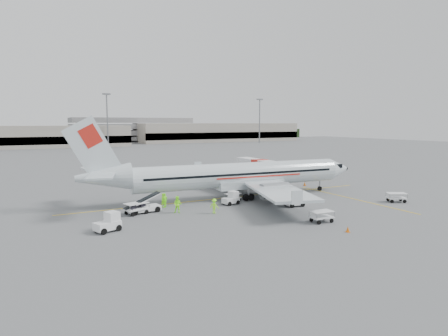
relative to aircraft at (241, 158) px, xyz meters
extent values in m
plane|color=#56595B|center=(-1.24, 0.60, -5.30)|extent=(360.00, 360.00, 0.00)
cube|color=yellow|center=(-1.24, 0.60, -5.30)|extent=(44.00, 0.20, 0.01)
cube|color=yellow|center=(12.76, -7.40, -5.30)|extent=(0.20, 20.00, 0.01)
cone|color=#E2620A|center=(13.87, 3.60, -4.96)|extent=(0.42, 0.42, 0.68)
cone|color=#E2620A|center=(-2.49, 16.76, -5.02)|extent=(0.35, 0.35, 0.57)
cone|color=#E2620A|center=(0.67, -18.63, -5.01)|extent=(0.36, 0.36, 0.58)
imported|color=#87F020|center=(-11.18, -0.90, -4.47)|extent=(0.69, 0.54, 1.66)
imported|color=#87F020|center=(-10.68, -4.45, -4.35)|extent=(1.17, 1.13, 1.91)
imported|color=#87F020|center=(-7.12, -6.47, -4.47)|extent=(1.16, 1.22, 1.66)
imported|color=#87F020|center=(-11.06, -1.10, -4.45)|extent=(1.04, 0.96, 1.71)
camera|label=1|loc=(-24.79, -43.18, 4.65)|focal=30.00mm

